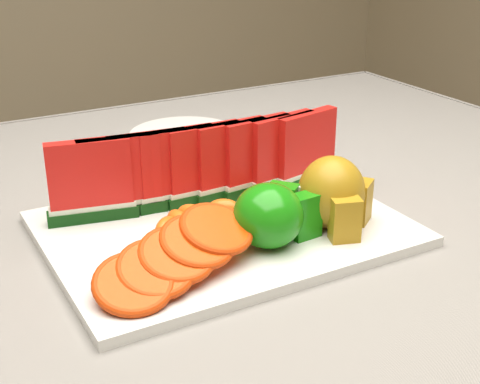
{
  "coord_description": "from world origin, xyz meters",
  "views": [
    {
      "loc": [
        -0.23,
        -0.68,
        1.11
      ],
      "look_at": [
        0.11,
        -0.07,
        0.81
      ],
      "focal_mm": 50.0,
      "sensor_mm": 36.0,
      "label": 1
    }
  ],
  "objects": [
    {
      "name": "table",
      "position": [
        0.0,
        0.0,
        0.65
      ],
      "size": [
        1.4,
        0.9,
        0.75
      ],
      "color": "#4E331D",
      "rests_on": "ground"
    },
    {
      "name": "tablecloth",
      "position": [
        0.0,
        0.0,
        0.72
      ],
      "size": [
        1.53,
        1.03,
        0.2
      ],
      "color": "gray",
      "rests_on": "table"
    },
    {
      "name": "platter",
      "position": [
        0.09,
        -0.06,
        0.76
      ],
      "size": [
        0.4,
        0.3,
        0.01
      ],
      "color": "silver",
      "rests_on": "tablecloth"
    },
    {
      "name": "apple_cluster",
      "position": [
        0.12,
        -0.12,
        0.8
      ],
      "size": [
        0.12,
        0.1,
        0.07
      ],
      "color": "#258417",
      "rests_on": "platter"
    },
    {
      "name": "pear_cluster",
      "position": [
        0.2,
        -0.12,
        0.81
      ],
      "size": [
        0.09,
        0.09,
        0.09
      ],
      "color": "#B9771B",
      "rests_on": "platter"
    },
    {
      "name": "side_plate",
      "position": [
        0.2,
        0.28,
        0.76
      ],
      "size": [
        0.22,
        0.22,
        0.01
      ],
      "color": "silver",
      "rests_on": "tablecloth"
    },
    {
      "name": "watermelon_row",
      "position": [
        0.1,
        0.01,
        0.82
      ],
      "size": [
        0.39,
        0.07,
        0.1
      ],
      "color": "#0A350A",
      "rests_on": "platter"
    },
    {
      "name": "orange_fan_front",
      "position": [
        -0.01,
        -0.14,
        0.8
      ],
      "size": [
        0.2,
        0.13,
        0.05
      ],
      "color": "orange",
      "rests_on": "platter"
    },
    {
      "name": "orange_fan_back",
      "position": [
        0.05,
        0.06,
        0.79
      ],
      "size": [
        0.23,
        0.1,
        0.04
      ],
      "color": "orange",
      "rests_on": "platter"
    },
    {
      "name": "tangerine_segments",
      "position": [
        0.08,
        -0.05,
        0.78
      ],
      "size": [
        0.18,
        0.07,
        0.03
      ],
      "color": "orange",
      "rests_on": "platter"
    }
  ]
}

